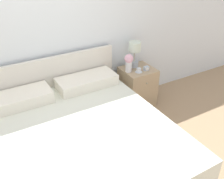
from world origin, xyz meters
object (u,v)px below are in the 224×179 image
Objects in this scene: flower_vase at (129,62)px; teacup at (139,70)px; nightstand at (137,87)px; table_lamp at (135,51)px; alarm_clock at (146,68)px; bed at (80,145)px.

flower_vase is 2.60× the size of teacup.
teacup reaches higher than nightstand.
teacup is (-0.05, -0.09, 0.33)m from nightstand.
table_lamp is (-0.01, 0.10, 0.54)m from nightstand.
teacup is 0.12m from alarm_clock.
bed is at bearing -146.48° from table_lamp.
flower_vase is (-0.16, -0.10, -0.09)m from table_lamp.
flower_vase is 0.19m from teacup.
alarm_clock reaches higher than nightstand.
nightstand is 0.48m from flower_vase.
alarm_clock is at bearing -53.96° from nightstand.
alarm_clock is (0.08, -0.20, -0.21)m from table_lamp.
flower_vase is (1.11, 0.75, 0.46)m from bed.
teacup is at bearing -36.73° from flower_vase.
nightstand is at bearing 30.14° from bed.
table_lamp is at bearing 94.48° from nightstand.
flower_vase is at bearing 33.80° from bed.
table_lamp is at bearing 31.54° from flower_vase.
flower_vase reaches higher than nightstand.
flower_vase is at bearing 157.77° from alarm_clock.
table_lamp is 1.46× the size of flower_vase.
bed is 20.76× the size of teacup.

